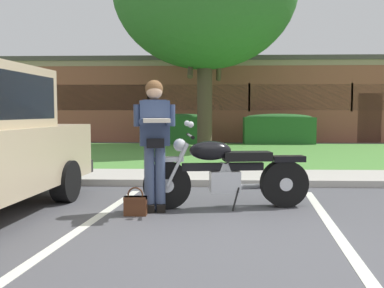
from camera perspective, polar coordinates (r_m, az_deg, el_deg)
The scene contains 12 objects.
ground_plane at distance 4.60m, azimuth 3.49°, elevation -11.98°, with size 140.00×140.00×0.00m, color #4C4C51.
curb_strip at distance 7.45m, azimuth 2.92°, elevation -5.22°, with size 60.00×0.20×0.12m, color #B7B2A8.
concrete_walk at distance 8.29m, azimuth 2.83°, elevation -4.39°, with size 60.00×1.50×0.08m, color #B7B2A8.
grass_lawn at distance 12.90m, azimuth 2.55°, elevation -1.32°, with size 60.00×7.79×0.06m, color #518E3D.
stall_stripe_0 at distance 4.99m, azimuth -14.48°, elevation -10.77°, with size 0.12×4.40×0.01m, color silver.
stall_stripe_1 at distance 4.99m, azimuth 18.57°, elevation -10.85°, with size 0.12×4.40×0.01m, color silver.
motorcycle at distance 5.74m, azimuth 5.53°, elevation -3.83°, with size 2.24×0.82×1.18m.
rider_person at distance 5.46m, azimuth -5.06°, elevation 1.31°, with size 0.53×0.63×1.70m.
handbag at distance 5.38m, azimuth -7.64°, elevation -8.02°, with size 0.28×0.13×0.36m.
hedge_left at distance 16.77m, azimuth -1.71°, elevation 2.10°, with size 2.48×0.90×1.24m.
hedge_center_left at distance 16.97m, azimuth 11.60°, elevation 2.04°, with size 2.74×0.90×1.24m.
brick_building at distance 22.82m, azimuth 6.58°, elevation 5.68°, with size 25.70×9.31×3.71m.
Camera 1 is at (-0.12, -4.42, 1.29)m, focal length 39.54 mm.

